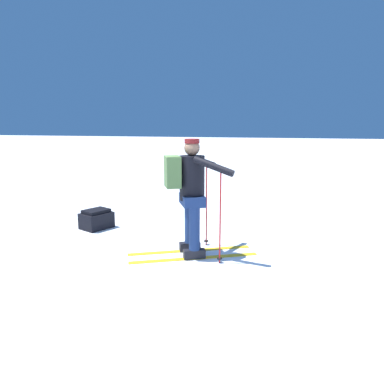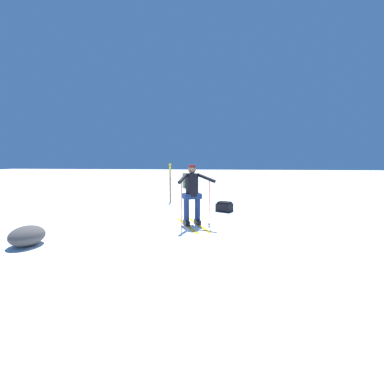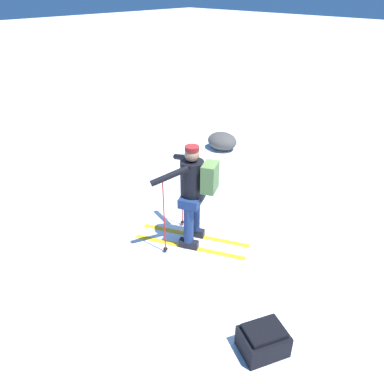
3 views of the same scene
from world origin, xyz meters
name	(u,v)px [view 3 (image 3 of 3)]	position (x,y,z in m)	size (l,w,h in m)	color
ground_plane	(236,229)	(0.00, 0.00, 0.00)	(80.00, 80.00, 0.00)	white
skier	(194,190)	(0.28, 0.73, 0.95)	(1.81, 1.22, 1.64)	gold
dropped_backpack	(263,340)	(-1.67, 1.65, 0.16)	(0.57, 0.62, 0.34)	black
rock_boulder	(222,141)	(2.37, -2.47, 0.21)	(0.75, 0.63, 0.41)	#474442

